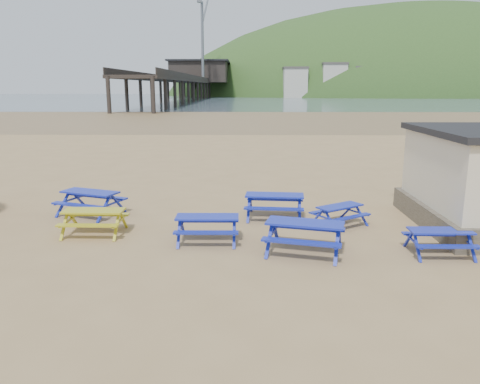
{
  "coord_description": "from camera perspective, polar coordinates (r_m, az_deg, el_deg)",
  "views": [
    {
      "loc": [
        1.21,
        -13.63,
        4.43
      ],
      "look_at": [
        0.99,
        1.5,
        1.0
      ],
      "focal_mm": 35.0,
      "sensor_mm": 36.0,
      "label": 1
    }
  ],
  "objects": [
    {
      "name": "wet_sand",
      "position": [
        68.79,
        -0.19,
        9.07
      ],
      "size": [
        400.0,
        400.0,
        0.0
      ],
      "primitive_type": "plane",
      "color": "olive",
      "rests_on": "ground"
    },
    {
      "name": "picnic_table_blue_f",
      "position": [
        13.71,
        23.15,
        -5.64
      ],
      "size": [
        1.64,
        1.32,
        0.69
      ],
      "rotation": [
        0.0,
        0.0,
        -0.0
      ],
      "color": "#0331A7",
      "rests_on": "ground"
    },
    {
      "name": "picnic_table_blue_d",
      "position": [
        13.68,
        -3.99,
        -4.48
      ],
      "size": [
        1.82,
        1.48,
        0.76
      ],
      "rotation": [
        0.0,
        0.0,
        0.01
      ],
      "color": "#0331A7",
      "rests_on": "ground"
    },
    {
      "name": "sea",
      "position": [
        183.69,
        0.45,
        11.38
      ],
      "size": [
        400.0,
        400.0,
        0.0
      ],
      "primitive_type": "plane",
      "color": "#485A67",
      "rests_on": "ground"
    },
    {
      "name": "headland_town",
      "position": [
        259.41,
        21.09,
        8.75
      ],
      "size": [
        264.0,
        144.0,
        108.0
      ],
      "color": "#2D4C1E",
      "rests_on": "ground"
    },
    {
      "name": "picnic_table_blue_b",
      "position": [
        16.08,
        4.21,
        -1.73
      ],
      "size": [
        2.11,
        1.76,
        0.83
      ],
      "rotation": [
        0.0,
        0.0,
        -0.09
      ],
      "color": "#0331A7",
      "rests_on": "ground"
    },
    {
      "name": "picnic_table_blue_e",
      "position": [
        12.85,
        7.88,
        -5.48
      ],
      "size": [
        2.42,
        2.13,
        0.86
      ],
      "rotation": [
        0.0,
        0.0,
        -0.26
      ],
      "color": "#0331A7",
      "rests_on": "ground"
    },
    {
      "name": "picnic_table_yellow",
      "position": [
        14.98,
        -17.33,
        -3.51
      ],
      "size": [
        1.84,
        1.49,
        0.76
      ],
      "rotation": [
        0.0,
        0.0,
        -0.01
      ],
      "color": "#A7B411",
      "rests_on": "ground"
    },
    {
      "name": "picnic_table_blue_c",
      "position": [
        15.56,
        12.03,
        -2.79
      ],
      "size": [
        2.0,
        1.92,
        0.66
      ],
      "rotation": [
        0.0,
        0.0,
        0.59
      ],
      "color": "#0331A7",
      "rests_on": "ground"
    },
    {
      "name": "pier",
      "position": [
        192.82,
        -5.02,
        13.02
      ],
      "size": [
        24.0,
        220.0,
        39.29
      ],
      "color": "black",
      "rests_on": "ground"
    },
    {
      "name": "picnic_table_blue_a",
      "position": [
        17.25,
        -17.74,
        -1.29
      ],
      "size": [
        2.46,
        2.23,
        0.84
      ],
      "rotation": [
        0.0,
        0.0,
        -0.36
      ],
      "color": "#0331A7",
      "rests_on": "ground"
    },
    {
      "name": "ground",
      "position": [
        14.38,
        -4.05,
        -5.2
      ],
      "size": [
        400.0,
        400.0,
        0.0
      ],
      "primitive_type": "plane",
      "color": "tan",
      "rests_on": "ground"
    }
  ]
}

